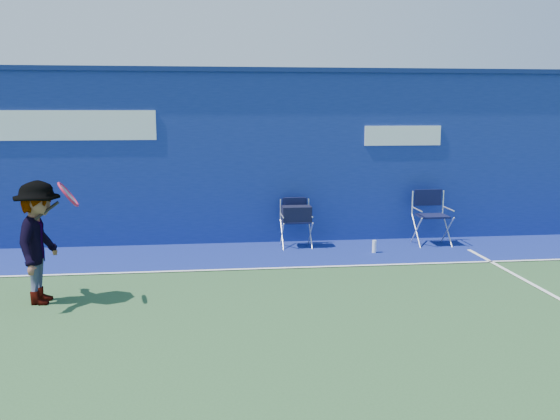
{
  "coord_description": "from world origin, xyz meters",
  "views": [
    {
      "loc": [
        0.18,
        -5.37,
        2.37
      ],
      "look_at": [
        1.1,
        2.6,
        1.0
      ],
      "focal_mm": 38.0,
      "sensor_mm": 36.0,
      "label": 1
    }
  ],
  "objects": [
    {
      "name": "ground",
      "position": [
        0.0,
        0.0,
        0.0
      ],
      "size": [
        80.0,
        80.0,
        0.0
      ],
      "primitive_type": "plane",
      "color": "#2A4F2A",
      "rests_on": "ground"
    },
    {
      "name": "stadium_wall",
      "position": [
        -0.0,
        5.2,
        1.55
      ],
      "size": [
        24.0,
        0.5,
        3.08
      ],
      "color": "navy",
      "rests_on": "ground"
    },
    {
      "name": "out_of_bounds_strip",
      "position": [
        0.0,
        4.1,
        0.0
      ],
      "size": [
        24.0,
        1.8,
        0.01
      ],
      "primitive_type": "cube",
      "color": "navy",
      "rests_on": "ground"
    },
    {
      "name": "court_lines",
      "position": [
        0.0,
        0.6,
        0.01
      ],
      "size": [
        24.0,
        12.0,
        0.01
      ],
      "color": "white",
      "rests_on": "out_of_bounds_strip"
    },
    {
      "name": "directors_chair_left",
      "position": [
        1.62,
        4.6,
        0.36
      ],
      "size": [
        0.5,
        0.46,
        0.84
      ],
      "color": "silver",
      "rests_on": "ground"
    },
    {
      "name": "directors_chair_right",
      "position": [
        4.02,
        4.5,
        0.3
      ],
      "size": [
        0.57,
        0.51,
        0.95
      ],
      "color": "silver",
      "rests_on": "ground"
    },
    {
      "name": "water_bottle",
      "position": [
        2.85,
        4.0,
        0.11
      ],
      "size": [
        0.07,
        0.07,
        0.22
      ],
      "primitive_type": "cylinder",
      "color": "white",
      "rests_on": "ground"
    },
    {
      "name": "tennis_player",
      "position": [
        -1.93,
        1.99,
        0.76
      ],
      "size": [
        0.85,
        1.0,
        1.52
      ],
      "color": "#EA4738",
      "rests_on": "ground"
    }
  ]
}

